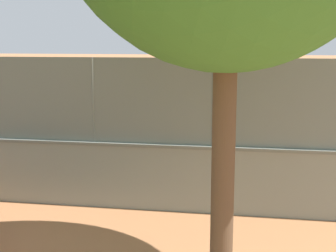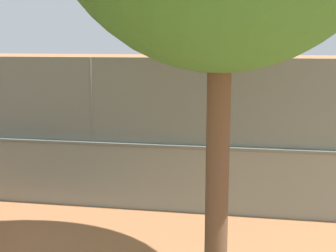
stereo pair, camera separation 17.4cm
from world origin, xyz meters
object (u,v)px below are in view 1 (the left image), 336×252
(spare_ball_by_wall, at_px, (191,195))
(player_at_service_line, at_px, (215,133))
(player_crossing_court, at_px, (152,111))
(sports_ball, at_px, (316,177))
(player_foreground_swinging, at_px, (283,138))
(courtside_bench, at_px, (165,174))

(spare_ball_by_wall, bearing_deg, player_at_service_line, -93.23)
(player_crossing_court, xyz_separation_m, sports_ball, (-6.97, 6.92, -0.90))
(player_foreground_swinging, relative_size, player_at_service_line, 0.91)
(player_foreground_swinging, xyz_separation_m, sports_ball, (-0.99, 2.09, -0.77))
(player_crossing_court, distance_m, sports_ball, 9.86)
(player_foreground_swinging, distance_m, sports_ball, 2.43)
(spare_ball_by_wall, bearing_deg, player_crossing_court, -70.64)
(player_at_service_line, height_order, courtside_bench, player_at_service_line)
(player_at_service_line, height_order, spare_ball_by_wall, player_at_service_line)
(player_foreground_swinging, bearing_deg, spare_ball_by_wall, 58.74)
(player_foreground_swinging, height_order, courtside_bench, player_foreground_swinging)
(sports_ball, bearing_deg, player_at_service_line, -31.92)
(courtside_bench, bearing_deg, player_foreground_swinging, -132.60)
(courtside_bench, bearing_deg, player_crossing_court, -74.57)
(spare_ball_by_wall, height_order, courtside_bench, courtside_bench)
(player_at_service_line, relative_size, player_crossing_court, 0.97)
(player_crossing_court, xyz_separation_m, courtside_bench, (-2.41, 8.72, -0.54))
(sports_ball, distance_m, courtside_bench, 4.91)
(player_foreground_swinging, distance_m, courtside_bench, 5.30)
(sports_ball, relative_size, spare_ball_by_wall, 1.76)
(player_at_service_line, relative_size, sports_ball, 7.83)
(player_crossing_court, relative_size, spare_ball_by_wall, 14.15)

